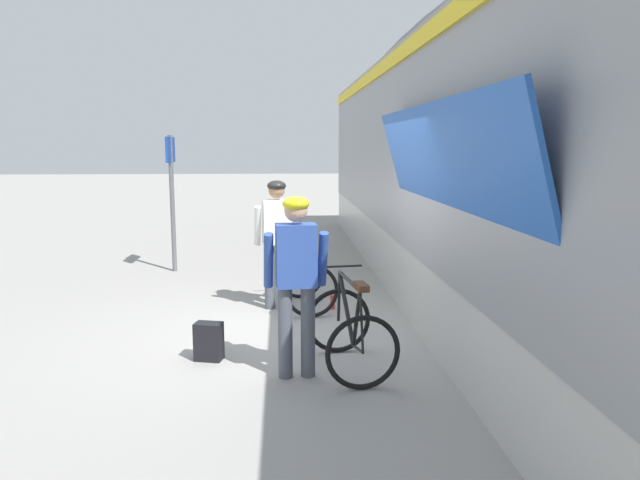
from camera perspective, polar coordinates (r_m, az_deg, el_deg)
ground_plane at (r=7.23m, az=-2.69°, el=-8.90°), size 80.00×80.00×0.00m
train_car at (r=8.55m, az=17.68°, el=6.88°), size 3.27×17.64×3.88m
cyclist_near_in_white at (r=8.11m, az=-4.13°, el=0.71°), size 0.64×0.37×1.76m
cyclist_far_in_blue at (r=5.66m, az=-2.29°, el=-2.94°), size 0.63×0.34×1.76m
bicycle_near_teal at (r=8.23m, az=-1.36°, el=-3.76°), size 0.83×1.14×0.99m
bicycle_far_black at (r=5.99m, az=2.87°, el=-8.70°), size 0.84×1.15×0.99m
backpack_on_platform at (r=6.42m, az=-10.60°, el=-9.52°), size 0.31×0.24×0.40m
water_bottle_near_the_bikes at (r=8.22m, az=1.21°, el=-5.95°), size 0.07×0.07×0.20m
water_bottle_by_the_backpack at (r=6.55m, az=-10.92°, el=-9.95°), size 0.08×0.08×0.23m
platform_sign_post at (r=10.77m, az=-14.03°, el=5.58°), size 0.08×0.70×2.40m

